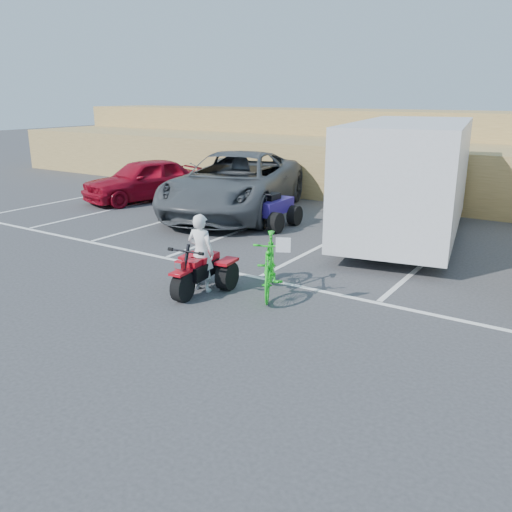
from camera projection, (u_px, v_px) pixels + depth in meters
The scene contains 11 objects.
ground at pixel (186, 314), 9.76m from camera, with size 100.00×100.00×0.00m, color #353537.
parking_stripes at pixel (328, 265), 12.57m from camera, with size 28.00×5.16×0.01m.
grass_embankment at pixel (434, 156), 21.78m from camera, with size 40.00×8.50×3.10m.
red_trike_atv at pixel (198, 292), 10.83m from camera, with size 1.15×1.53×0.99m, color #AD0914, non-canonical shape.
rider at pixel (201, 253), 10.74m from camera, with size 0.57×0.38×1.58m, color white.
green_dirt_bike at pixel (270, 265), 10.62m from camera, with size 0.56×1.99×1.19m, color #14BF19.
grey_pickup at pixel (235, 183), 17.78m from camera, with size 3.29×7.12×1.98m, color #43474B.
red_car at pixel (144, 180), 20.00m from camera, with size 1.82×4.52×1.54m, color maroon.
cargo_trailer at pixel (408, 177), 14.28m from camera, with size 3.84×7.08×3.13m.
quad_atv_blue at pixel (270, 227), 16.18m from camera, with size 1.28×1.72×1.12m, color navy, non-canonical shape.
quad_atv_green at pixel (359, 224), 16.52m from camera, with size 1.27×1.70×1.11m, color #16611C, non-canonical shape.
Camera 1 is at (5.99, -6.89, 3.81)m, focal length 38.00 mm.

